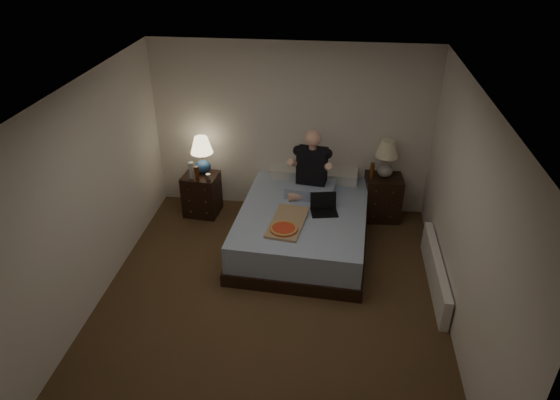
# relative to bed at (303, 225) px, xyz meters

# --- Properties ---
(floor) EXTENTS (4.00, 4.50, 0.00)m
(floor) POSITION_rel_bed_xyz_m (-0.28, -1.25, -0.27)
(floor) COLOR brown
(floor) RESTS_ON ground
(ceiling) EXTENTS (4.00, 4.50, 0.00)m
(ceiling) POSITION_rel_bed_xyz_m (-0.28, -1.25, 2.23)
(ceiling) COLOR white
(ceiling) RESTS_ON ground
(wall_back) EXTENTS (4.00, 0.00, 2.50)m
(wall_back) POSITION_rel_bed_xyz_m (-0.28, 1.00, 0.98)
(wall_back) COLOR white
(wall_back) RESTS_ON ground
(wall_front) EXTENTS (4.00, 0.00, 2.50)m
(wall_front) POSITION_rel_bed_xyz_m (-0.28, -3.50, 0.98)
(wall_front) COLOR white
(wall_front) RESTS_ON ground
(wall_left) EXTENTS (0.00, 4.50, 2.50)m
(wall_left) POSITION_rel_bed_xyz_m (-2.28, -1.25, 0.98)
(wall_left) COLOR white
(wall_left) RESTS_ON ground
(wall_right) EXTENTS (0.00, 4.50, 2.50)m
(wall_right) POSITION_rel_bed_xyz_m (1.72, -1.25, 0.98)
(wall_right) COLOR white
(wall_right) RESTS_ON ground
(bed) EXTENTS (1.78, 2.29, 0.55)m
(bed) POSITION_rel_bed_xyz_m (0.00, 0.00, 0.00)
(bed) COLOR #5C7FB8
(bed) RESTS_ON floor
(nightstand_left) EXTENTS (0.53, 0.48, 0.64)m
(nightstand_left) POSITION_rel_bed_xyz_m (-1.56, 0.60, 0.04)
(nightstand_left) COLOR black
(nightstand_left) RESTS_ON floor
(nightstand_right) EXTENTS (0.55, 0.50, 0.67)m
(nightstand_right) POSITION_rel_bed_xyz_m (1.10, 0.80, 0.06)
(nightstand_right) COLOR black
(nightstand_right) RESTS_ON floor
(lamp_left) EXTENTS (0.37, 0.37, 0.56)m
(lamp_left) POSITION_rel_bed_xyz_m (-1.53, 0.69, 0.64)
(lamp_left) COLOR navy
(lamp_left) RESTS_ON nightstand_left
(lamp_right) EXTENTS (0.36, 0.36, 0.56)m
(lamp_right) POSITION_rel_bed_xyz_m (1.09, 0.80, 0.68)
(lamp_right) COLOR gray
(lamp_right) RESTS_ON nightstand_right
(water_bottle) EXTENTS (0.07, 0.07, 0.25)m
(water_bottle) POSITION_rel_bed_xyz_m (-1.66, 0.50, 0.49)
(water_bottle) COLOR silver
(water_bottle) RESTS_ON nightstand_left
(soda_can) EXTENTS (0.07, 0.07, 0.10)m
(soda_can) POSITION_rel_bed_xyz_m (-1.40, 0.46, 0.41)
(soda_can) COLOR #A0A09B
(soda_can) RESTS_ON nightstand_left
(beer_bottle_left) EXTENTS (0.06, 0.06, 0.23)m
(beer_bottle_left) POSITION_rel_bed_xyz_m (-1.55, 0.42, 0.48)
(beer_bottle_left) COLOR #4E220B
(beer_bottle_left) RESTS_ON nightstand_left
(beer_bottle_right) EXTENTS (0.06, 0.06, 0.23)m
(beer_bottle_right) POSITION_rel_bed_xyz_m (0.90, 0.74, 0.51)
(beer_bottle_right) COLOR #53290B
(beer_bottle_right) RESTS_ON nightstand_right
(person) EXTENTS (0.72, 0.60, 0.93)m
(person) POSITION_rel_bed_xyz_m (0.06, 0.38, 0.74)
(person) COLOR black
(person) RESTS_ON bed
(laptop) EXTENTS (0.39, 0.34, 0.24)m
(laptop) POSITION_rel_bed_xyz_m (0.27, -0.11, 0.39)
(laptop) COLOR black
(laptop) RESTS_ON bed
(pizza_box) EXTENTS (0.51, 0.81, 0.08)m
(pizza_box) POSITION_rel_bed_xyz_m (-0.20, -0.61, 0.31)
(pizza_box) COLOR tan
(pizza_box) RESTS_ON bed
(radiator) EXTENTS (0.10, 1.60, 0.40)m
(radiator) POSITION_rel_bed_xyz_m (1.65, -0.73, -0.07)
(radiator) COLOR white
(radiator) RESTS_ON floor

